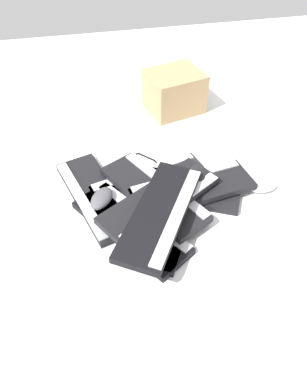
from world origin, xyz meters
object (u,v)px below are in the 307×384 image
(mouse_4, at_px, (198,175))
(keyboard_1, at_px, (95,196))
(keyboard_0, at_px, (151,182))
(keyboard_7, at_px, (192,188))
(keyboard_8, at_px, (161,213))
(mouse_1, at_px, (168,201))
(keyboard_3, at_px, (170,217))
(mouse_3, at_px, (165,211))
(mouse_0, at_px, (263,186))
(cardboard_box, at_px, (174,92))
(keyboard_6, at_px, (161,200))
(keyboard_2, at_px, (131,226))
(keyboard_4, at_px, (179,188))
(mouse_2, at_px, (102,198))
(keyboard_5, at_px, (154,193))

(mouse_4, bearing_deg, keyboard_1, 92.94)
(keyboard_0, xyz_separation_m, keyboard_7, (-0.09, -0.13, 0.03))
(keyboard_7, bearing_deg, keyboard_8, 134.26)
(keyboard_7, xyz_separation_m, mouse_1, (-0.05, 0.10, 0.01))
(keyboard_3, distance_m, mouse_3, 0.04)
(mouse_0, relative_size, mouse_3, 1.00)
(mouse_0, bearing_deg, keyboard_3, 7.37)
(cardboard_box, bearing_deg, keyboard_0, 156.77)
(keyboard_3, height_order, keyboard_7, keyboard_7)
(keyboard_6, distance_m, keyboard_7, 0.15)
(mouse_0, xyz_separation_m, mouse_4, (0.04, 0.24, 0.06))
(keyboard_2, xyz_separation_m, mouse_3, (0.01, -0.12, 0.04))
(mouse_1, bearing_deg, keyboard_7, -120.60)
(keyboard_7, xyz_separation_m, keyboard_8, (-0.14, 0.15, 0.06))
(keyboard_2, relative_size, keyboard_4, 0.97)
(keyboard_0, relative_size, keyboard_1, 1.00)
(keyboard_3, relative_size, mouse_0, 4.14)
(keyboard_7, distance_m, mouse_4, 0.05)
(mouse_1, bearing_deg, mouse_3, 98.55)
(keyboard_0, xyz_separation_m, keyboard_6, (-0.15, -0.00, 0.06))
(keyboard_4, relative_size, mouse_3, 4.20)
(keyboard_4, bearing_deg, mouse_1, 143.91)
(mouse_2, bearing_deg, keyboard_5, 119.82)
(keyboard_5, distance_m, cardboard_box, 0.62)
(keyboard_4, relative_size, mouse_0, 4.20)
(mouse_3, bearing_deg, keyboard_5, -58.27)
(mouse_4, bearing_deg, mouse_2, 101.44)
(mouse_2, bearing_deg, mouse_1, 106.12)
(keyboard_5, bearing_deg, keyboard_4, -71.44)
(mouse_1, bearing_deg, keyboard_8, 96.78)
(keyboard_3, xyz_separation_m, mouse_0, (0.07, -0.37, 0.01))
(keyboard_7, distance_m, keyboard_8, 0.21)
(mouse_1, relative_size, cardboard_box, 0.46)
(keyboard_2, xyz_separation_m, keyboard_3, (0.02, -0.14, 0.00))
(keyboard_0, xyz_separation_m, cardboard_box, (0.49, -0.21, 0.08))
(keyboard_4, xyz_separation_m, mouse_1, (-0.09, 0.07, 0.04))
(keyboard_2, bearing_deg, mouse_2, 35.75)
(mouse_2, height_order, mouse_3, same)
(keyboard_4, relative_size, mouse_4, 4.20)
(keyboard_6, relative_size, mouse_1, 4.13)
(mouse_0, height_order, mouse_2, mouse_2)
(keyboard_4, relative_size, keyboard_6, 1.02)
(keyboard_5, distance_m, mouse_2, 0.18)
(keyboard_1, height_order, keyboard_5, keyboard_5)
(keyboard_2, bearing_deg, mouse_0, -80.11)
(keyboard_3, xyz_separation_m, mouse_2, (0.10, 0.22, 0.04))
(cardboard_box, bearing_deg, mouse_3, 163.69)
(keyboard_3, height_order, keyboard_6, keyboard_6)
(keyboard_7, height_order, mouse_4, mouse_4)
(mouse_1, bearing_deg, keyboard_6, 51.67)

